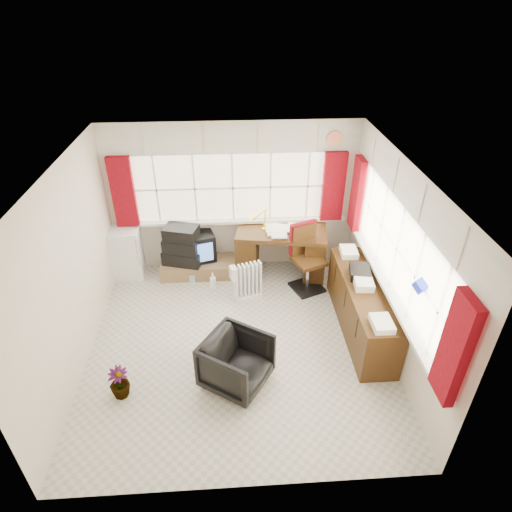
{
  "coord_description": "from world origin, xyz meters",
  "views": [
    {
      "loc": [
        -0.04,
        -4.32,
        4.2
      ],
      "look_at": [
        0.28,
        0.55,
        1.07
      ],
      "focal_mm": 30.0,
      "sensor_mm": 36.0,
      "label": 1
    }
  ],
  "objects_px": {
    "desk": "(281,250)",
    "tv_bench": "(203,267)",
    "task_chair": "(305,254)",
    "office_chair": "(237,362)",
    "desk_lamp": "(265,215)",
    "radiator": "(248,285)",
    "credenza": "(361,307)",
    "mini_fridge": "(126,252)",
    "crt_tv": "(197,246)"
  },
  "relations": [
    {
      "from": "desk",
      "to": "desk_lamp",
      "type": "relative_size",
      "value": 4.09
    },
    {
      "from": "credenza",
      "to": "office_chair",
      "type": "bearing_deg",
      "value": -153.77
    },
    {
      "from": "desk_lamp",
      "to": "radiator",
      "type": "relative_size",
      "value": 0.58
    },
    {
      "from": "crt_tv",
      "to": "desk",
      "type": "bearing_deg",
      "value": -7.3
    },
    {
      "from": "task_chair",
      "to": "desk_lamp",
      "type": "bearing_deg",
      "value": 145.33
    },
    {
      "from": "office_chair",
      "to": "radiator",
      "type": "height_order",
      "value": "office_chair"
    },
    {
      "from": "desk_lamp",
      "to": "radiator",
      "type": "bearing_deg",
      "value": -113.4
    },
    {
      "from": "desk",
      "to": "crt_tv",
      "type": "distance_m",
      "value": 1.39
    },
    {
      "from": "radiator",
      "to": "crt_tv",
      "type": "xyz_separation_m",
      "value": [
        -0.8,
        0.84,
        0.23
      ]
    },
    {
      "from": "task_chair",
      "to": "radiator",
      "type": "distance_m",
      "value": 1.03
    },
    {
      "from": "desk",
      "to": "task_chair",
      "type": "bearing_deg",
      "value": -45.54
    },
    {
      "from": "mini_fridge",
      "to": "task_chair",
      "type": "bearing_deg",
      "value": -9.82
    },
    {
      "from": "desk",
      "to": "radiator",
      "type": "distance_m",
      "value": 0.91
    },
    {
      "from": "desk_lamp",
      "to": "tv_bench",
      "type": "height_order",
      "value": "desk_lamp"
    },
    {
      "from": "desk",
      "to": "radiator",
      "type": "relative_size",
      "value": 2.38
    },
    {
      "from": "desk_lamp",
      "to": "task_chair",
      "type": "height_order",
      "value": "desk_lamp"
    },
    {
      "from": "desk",
      "to": "task_chair",
      "type": "distance_m",
      "value": 0.51
    },
    {
      "from": "desk",
      "to": "crt_tv",
      "type": "bearing_deg",
      "value": 172.7
    },
    {
      "from": "office_chair",
      "to": "desk_lamp",
      "type": "bearing_deg",
      "value": 20.55
    },
    {
      "from": "desk",
      "to": "desk_lamp",
      "type": "xyz_separation_m",
      "value": [
        -0.26,
        0.07,
        0.63
      ]
    },
    {
      "from": "desk_lamp",
      "to": "crt_tv",
      "type": "bearing_deg",
      "value": 174.5
    },
    {
      "from": "desk_lamp",
      "to": "office_chair",
      "type": "height_order",
      "value": "desk_lamp"
    },
    {
      "from": "office_chair",
      "to": "credenza",
      "type": "distance_m",
      "value": 1.97
    },
    {
      "from": "task_chair",
      "to": "credenza",
      "type": "relative_size",
      "value": 0.55
    },
    {
      "from": "mini_fridge",
      "to": "radiator",
      "type": "bearing_deg",
      "value": -22.51
    },
    {
      "from": "office_chair",
      "to": "task_chair",
      "type": "bearing_deg",
      "value": 3.08
    },
    {
      "from": "desk",
      "to": "tv_bench",
      "type": "xyz_separation_m",
      "value": [
        -1.31,
        0.07,
        -0.34
      ]
    },
    {
      "from": "office_chair",
      "to": "credenza",
      "type": "xyz_separation_m",
      "value": [
        1.77,
        0.87,
        0.05
      ]
    },
    {
      "from": "task_chair",
      "to": "desk",
      "type": "bearing_deg",
      "value": 134.46
    },
    {
      "from": "desk",
      "to": "credenza",
      "type": "distance_m",
      "value": 1.74
    },
    {
      "from": "desk",
      "to": "tv_bench",
      "type": "relative_size",
      "value": 1.1
    },
    {
      "from": "credenza",
      "to": "crt_tv",
      "type": "height_order",
      "value": "credenza"
    },
    {
      "from": "desk_lamp",
      "to": "mini_fridge",
      "type": "height_order",
      "value": "desk_lamp"
    },
    {
      "from": "desk",
      "to": "task_chair",
      "type": "xyz_separation_m",
      "value": [
        0.34,
        -0.35,
        0.13
      ]
    },
    {
      "from": "credenza",
      "to": "tv_bench",
      "type": "distance_m",
      "value": 2.75
    },
    {
      "from": "desk_lamp",
      "to": "radiator",
      "type": "xyz_separation_m",
      "value": [
        -0.32,
        -0.74,
        -0.83
      ]
    },
    {
      "from": "tv_bench",
      "to": "mini_fridge",
      "type": "relative_size",
      "value": 1.61
    },
    {
      "from": "task_chair",
      "to": "office_chair",
      "type": "distance_m",
      "value": 2.29
    },
    {
      "from": "crt_tv",
      "to": "mini_fridge",
      "type": "distance_m",
      "value": 1.18
    },
    {
      "from": "radiator",
      "to": "task_chair",
      "type": "bearing_deg",
      "value": 18.95
    },
    {
      "from": "radiator",
      "to": "tv_bench",
      "type": "height_order",
      "value": "radiator"
    },
    {
      "from": "office_chair",
      "to": "crt_tv",
      "type": "distance_m",
      "value": 2.57
    },
    {
      "from": "task_chair",
      "to": "radiator",
      "type": "bearing_deg",
      "value": -161.05
    },
    {
      "from": "radiator",
      "to": "credenza",
      "type": "height_order",
      "value": "credenza"
    },
    {
      "from": "mini_fridge",
      "to": "credenza",
      "type": "bearing_deg",
      "value": -24.39
    },
    {
      "from": "office_chair",
      "to": "tv_bench",
      "type": "bearing_deg",
      "value": 45.28
    },
    {
      "from": "radiator",
      "to": "mini_fridge",
      "type": "distance_m",
      "value": 2.15
    },
    {
      "from": "task_chair",
      "to": "tv_bench",
      "type": "xyz_separation_m",
      "value": [
        -1.65,
        0.42,
        -0.46
      ]
    },
    {
      "from": "office_chair",
      "to": "tv_bench",
      "type": "xyz_separation_m",
      "value": [
        -0.51,
        2.39,
        -0.21
      ]
    },
    {
      "from": "tv_bench",
      "to": "crt_tv",
      "type": "height_order",
      "value": "crt_tv"
    }
  ]
}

